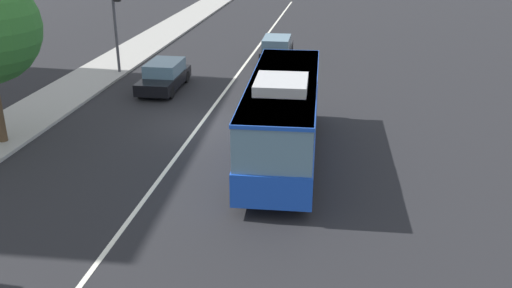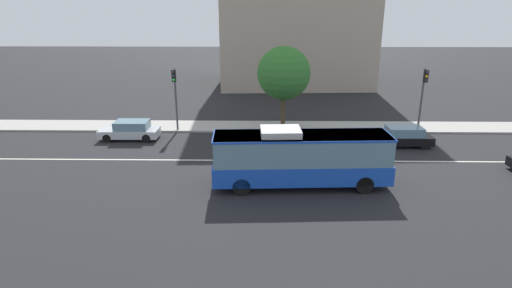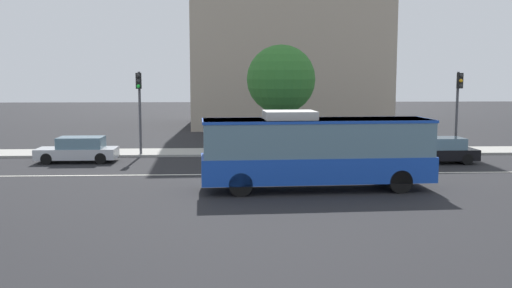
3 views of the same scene
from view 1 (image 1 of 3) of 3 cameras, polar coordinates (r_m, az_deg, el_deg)
name	(u,v)px [view 1 (image 1 of 3)]	position (r m, az deg, el deg)	size (l,w,h in m)	color
ground_plane	(200,125)	(25.37, -5.67, 1.89)	(160.00, 160.00, 0.00)	black
sidewalk_kerb	(33,114)	(28.43, -21.48, 2.82)	(80.00, 3.21, 0.14)	#9E9B93
lane_centre_line	(200,125)	(25.36, -5.67, 1.90)	(76.00, 0.16, 0.01)	silver
transit_bus	(283,113)	(21.28, 2.73, 3.10)	(10.11, 3.01, 3.46)	#1947B7
sedan_black	(164,76)	(30.76, -9.22, 6.78)	(4.52, 1.87, 1.46)	black
sedan_black_ahead	(277,48)	(36.78, 2.10, 9.60)	(4.56, 1.96, 1.46)	black
traffic_light_mid_block	(117,12)	(33.65, -13.84, 12.72)	(0.32, 0.62, 5.20)	#47474C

